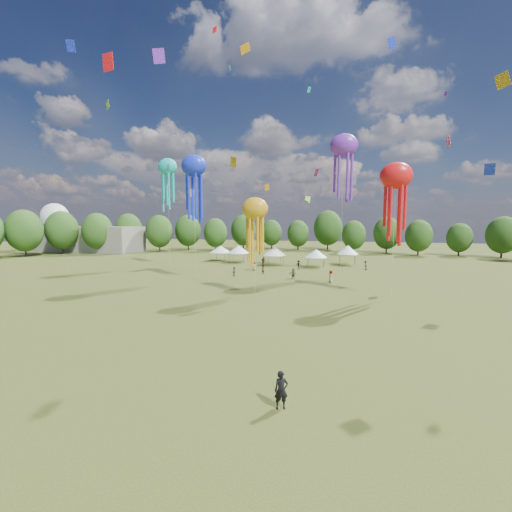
# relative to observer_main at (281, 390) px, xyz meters

# --- Properties ---
(ground) EXTENTS (300.00, 300.00, 0.00)m
(ground) POSITION_rel_observer_main_xyz_m (-7.44, 0.94, -0.96)
(ground) COLOR #384416
(ground) RESTS_ON ground
(observer_main) EXTENTS (0.82, 0.69, 1.92)m
(observer_main) POSITION_rel_observer_main_xyz_m (0.00, 0.00, 0.00)
(observer_main) COLOR black
(observer_main) RESTS_ON ground
(spectator_near) EXTENTS (0.93, 0.82, 1.61)m
(spectator_near) POSITION_rel_observer_main_xyz_m (-15.40, 38.16, -0.16)
(spectator_near) COLOR gray
(spectator_near) RESTS_ON ground
(spectators_far) EXTENTS (22.08, 18.19, 1.93)m
(spectators_far) POSITION_rel_observer_main_xyz_m (-5.12, 45.55, -0.06)
(spectators_far) COLOR gray
(spectators_far) RESTS_ON ground
(festival_tents) EXTENTS (34.83, 10.57, 4.31)m
(festival_tents) POSITION_rel_observer_main_xyz_m (-12.12, 57.35, 2.07)
(festival_tents) COLOR #47474C
(festival_tents) RESTS_ON ground
(show_kites) EXTENTS (45.84, 25.34, 24.94)m
(show_kites) POSITION_rel_observer_main_xyz_m (-9.40, 38.76, 15.87)
(show_kites) COLOR #1A2FEE
(show_kites) RESTS_ON ground
(small_kites) EXTENTS (73.11, 55.87, 44.72)m
(small_kites) POSITION_rel_observer_main_xyz_m (-8.07, 41.67, 29.76)
(small_kites) COLOR #1A2FEE
(small_kites) RESTS_ON ground
(treeline) EXTENTS (201.57, 95.24, 13.43)m
(treeline) POSITION_rel_observer_main_xyz_m (-11.31, 63.45, 5.58)
(treeline) COLOR #38281C
(treeline) RESTS_ON ground
(hangar) EXTENTS (40.00, 12.00, 8.00)m
(hangar) POSITION_rel_observer_main_xyz_m (-79.44, 72.94, 3.04)
(hangar) COLOR gray
(hangar) RESTS_ON ground
(radome) EXTENTS (9.00, 9.00, 16.00)m
(radome) POSITION_rel_observer_main_xyz_m (-95.44, 78.94, 9.03)
(radome) COLOR white
(radome) RESTS_ON ground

